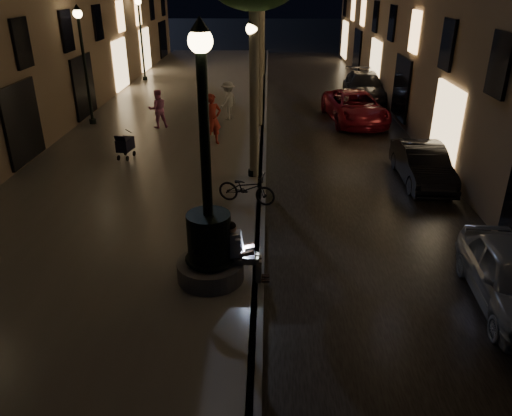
{
  "coord_description": "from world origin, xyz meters",
  "views": [
    {
      "loc": [
        0.17,
        -6.92,
        6.02
      ],
      "look_at": [
        -0.07,
        3.0,
        1.38
      ],
      "focal_mm": 35.0,
      "sensor_mm": 36.0,
      "label": 1
    }
  ],
  "objects_px": {
    "lamp_left_b": "(83,51)",
    "car_second": "(422,164)",
    "pedestrian_white": "(228,101)",
    "stroller": "(125,145)",
    "fountain_lamppost": "(209,236)",
    "lamp_curb_d": "(262,17)",
    "lamp_curb_b": "(258,45)",
    "seated_man_laptop": "(239,249)",
    "car_rear": "(364,87)",
    "car_third": "(355,107)",
    "pedestrian_red": "(212,119)",
    "lamp_left_c": "(140,28)",
    "lamp_curb_a": "(252,79)",
    "lamp_curb_c": "(261,28)",
    "pedestrian_pink": "(158,109)",
    "bicycle": "(247,188)"
  },
  "relations": [
    {
      "from": "pedestrian_white",
      "to": "pedestrian_pink",
      "type": "bearing_deg",
      "value": -32.91
    },
    {
      "from": "lamp_curb_b",
      "to": "fountain_lamppost",
      "type": "bearing_deg",
      "value": -92.86
    },
    {
      "from": "car_second",
      "to": "stroller",
      "type": "bearing_deg",
      "value": 171.61
    },
    {
      "from": "seated_man_laptop",
      "to": "fountain_lamppost",
      "type": "bearing_deg",
      "value": 180.0
    },
    {
      "from": "fountain_lamppost",
      "to": "car_second",
      "type": "bearing_deg",
      "value": 44.93
    },
    {
      "from": "car_second",
      "to": "pedestrian_white",
      "type": "distance_m",
      "value": 9.55
    },
    {
      "from": "lamp_curb_c",
      "to": "pedestrian_red",
      "type": "bearing_deg",
      "value": -97.16
    },
    {
      "from": "lamp_left_c",
      "to": "pedestrian_red",
      "type": "bearing_deg",
      "value": -66.6
    },
    {
      "from": "bicycle",
      "to": "lamp_left_b",
      "type": "bearing_deg",
      "value": 57.79
    },
    {
      "from": "lamp_curb_a",
      "to": "car_third",
      "type": "height_order",
      "value": "lamp_curb_a"
    },
    {
      "from": "lamp_curb_a",
      "to": "lamp_curb_b",
      "type": "height_order",
      "value": "same"
    },
    {
      "from": "lamp_curb_c",
      "to": "lamp_left_c",
      "type": "relative_size",
      "value": 1.0
    },
    {
      "from": "lamp_curb_d",
      "to": "lamp_left_c",
      "type": "height_order",
      "value": "same"
    },
    {
      "from": "fountain_lamppost",
      "to": "pedestrian_red",
      "type": "distance_m",
      "value": 9.33
    },
    {
      "from": "lamp_left_c",
      "to": "lamp_curb_d",
      "type": "bearing_deg",
      "value": 48.41
    },
    {
      "from": "lamp_curb_c",
      "to": "stroller",
      "type": "distance_m",
      "value": 15.34
    },
    {
      "from": "lamp_curb_a",
      "to": "lamp_curb_d",
      "type": "xyz_separation_m",
      "value": [
        0.0,
        24.0,
        0.0
      ]
    },
    {
      "from": "pedestrian_red",
      "to": "seated_man_laptop",
      "type": "bearing_deg",
      "value": -108.43
    },
    {
      "from": "seated_man_laptop",
      "to": "lamp_curb_b",
      "type": "bearing_deg",
      "value": 89.64
    },
    {
      "from": "seated_man_laptop",
      "to": "car_rear",
      "type": "height_order",
      "value": "seated_man_laptop"
    },
    {
      "from": "lamp_curb_a",
      "to": "car_rear",
      "type": "xyz_separation_m",
      "value": [
        5.5,
        11.54,
        -2.52
      ]
    },
    {
      "from": "lamp_curb_a",
      "to": "pedestrian_pink",
      "type": "bearing_deg",
      "value": 126.91
    },
    {
      "from": "lamp_left_b",
      "to": "stroller",
      "type": "distance_m",
      "value": 5.75
    },
    {
      "from": "fountain_lamppost",
      "to": "pedestrian_pink",
      "type": "relative_size",
      "value": 3.28
    },
    {
      "from": "lamp_left_b",
      "to": "car_second",
      "type": "relative_size",
      "value": 1.3
    },
    {
      "from": "fountain_lamppost",
      "to": "stroller",
      "type": "bearing_deg",
      "value": 116.56
    },
    {
      "from": "lamp_curb_b",
      "to": "pedestrian_red",
      "type": "relative_size",
      "value": 2.54
    },
    {
      "from": "lamp_left_c",
      "to": "stroller",
      "type": "bearing_deg",
      "value": -79.71
    },
    {
      "from": "pedestrian_red",
      "to": "bicycle",
      "type": "distance_m",
      "value": 5.62
    },
    {
      "from": "lamp_curb_d",
      "to": "stroller",
      "type": "bearing_deg",
      "value": -101.28
    },
    {
      "from": "car_rear",
      "to": "fountain_lamppost",
      "type": "bearing_deg",
      "value": -105.33
    },
    {
      "from": "stroller",
      "to": "pedestrian_red",
      "type": "bearing_deg",
      "value": 41.25
    },
    {
      "from": "lamp_left_c",
      "to": "stroller",
      "type": "distance_m",
      "value": 14.9
    },
    {
      "from": "fountain_lamppost",
      "to": "pedestrian_white",
      "type": "relative_size",
      "value": 3.13
    },
    {
      "from": "lamp_curb_b",
      "to": "lamp_left_b",
      "type": "xyz_separation_m",
      "value": [
        -7.1,
        -2.0,
        0.0
      ]
    },
    {
      "from": "car_rear",
      "to": "lamp_curb_b",
      "type": "bearing_deg",
      "value": -143.09
    },
    {
      "from": "lamp_curb_d",
      "to": "car_second",
      "type": "relative_size",
      "value": 1.3
    },
    {
      "from": "car_third",
      "to": "pedestrian_red",
      "type": "height_order",
      "value": "pedestrian_red"
    },
    {
      "from": "fountain_lamppost",
      "to": "lamp_curb_d",
      "type": "bearing_deg",
      "value": 88.66
    },
    {
      "from": "lamp_curb_c",
      "to": "pedestrian_pink",
      "type": "height_order",
      "value": "lamp_curb_c"
    },
    {
      "from": "lamp_curb_d",
      "to": "car_rear",
      "type": "xyz_separation_m",
      "value": [
        5.5,
        -12.46,
        -2.52
      ]
    },
    {
      "from": "lamp_left_c",
      "to": "stroller",
      "type": "relative_size",
      "value": 4.82
    },
    {
      "from": "lamp_left_c",
      "to": "car_rear",
      "type": "xyz_separation_m",
      "value": [
        12.6,
        -4.46,
        -2.52
      ]
    },
    {
      "from": "lamp_curb_a",
      "to": "car_third",
      "type": "distance_m",
      "value": 8.86
    },
    {
      "from": "lamp_curb_b",
      "to": "lamp_curb_c",
      "type": "relative_size",
      "value": 1.0
    },
    {
      "from": "car_second",
      "to": "seated_man_laptop",
      "type": "bearing_deg",
      "value": -131.75
    },
    {
      "from": "pedestrian_red",
      "to": "pedestrian_pink",
      "type": "height_order",
      "value": "pedestrian_red"
    },
    {
      "from": "lamp_curb_c",
      "to": "lamp_curb_a",
      "type": "bearing_deg",
      "value": -90.0
    },
    {
      "from": "stroller",
      "to": "car_third",
      "type": "relative_size",
      "value": 0.21
    },
    {
      "from": "lamp_left_b",
      "to": "car_rear",
      "type": "distance_m",
      "value": 13.99
    }
  ]
}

